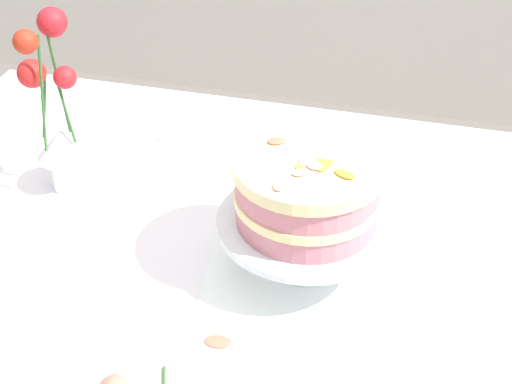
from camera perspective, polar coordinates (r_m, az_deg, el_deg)
name	(u,v)px	position (r m, az deg, el deg)	size (l,w,h in m)	color
dining_table	(222,287)	(1.39, -2.57, -7.10)	(1.40, 1.00, 0.74)	white
linen_napkin	(304,266)	(1.29, 3.58, -5.49)	(0.32, 0.32, 0.00)	white
cake_stand	(306,227)	(1.24, 3.72, -2.65)	(0.29, 0.29, 0.10)	silver
layer_cake	(307,190)	(1.20, 3.86, 0.16)	(0.24, 0.24, 0.12)	#CC7A84
flower_vase	(57,120)	(1.44, -14.60, 5.25)	(0.11, 0.12, 0.35)	silver
loose_petal_0	(218,341)	(1.17, -2.84, -11.06)	(0.04, 0.03, 0.00)	#E56B51
loose_petal_1	(256,179)	(1.49, 0.02, 0.96)	(0.04, 0.02, 0.01)	pink
loose_petal_2	(162,139)	(1.63, -7.05, 3.96)	(0.03, 0.02, 0.00)	pink
loose_petal_3	(288,188)	(1.47, 2.43, 0.32)	(0.04, 0.02, 0.01)	orange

